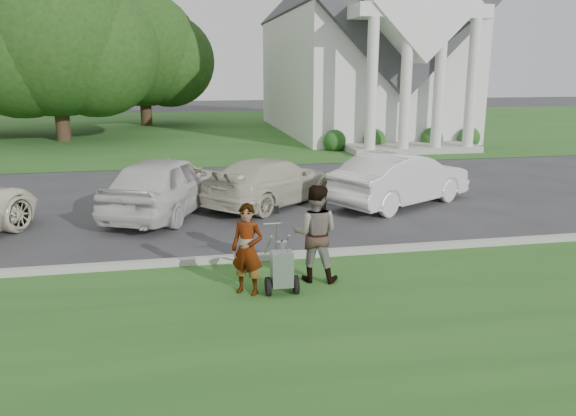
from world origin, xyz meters
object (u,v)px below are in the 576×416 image
object	(u,v)px
tree_left	(55,43)
car_d	(401,179)
person_left	(247,250)
church	(360,32)
car_c	(272,181)
striping_cart	(282,270)
tree_back	(143,55)
person_right	(315,234)
parking_meter_near	(276,228)
car_b	(165,185)

from	to	relation	value
tree_left	car_d	xyz separation A→B (m)	(12.40, -17.33, -4.35)
person_left	car_d	world-z (taller)	person_left
church	car_c	bearing A→B (deg)	-115.06
person_left	car_c	size ratio (longest dim) A/B	0.35
striping_cart	car_c	size ratio (longest dim) A/B	0.24
church	tree_back	world-z (taller)	church
tree_left	person_right	distance (m)	24.63
parking_meter_near	tree_back	bearing A→B (deg)	97.57
person_left	car_c	distance (m)	6.73
tree_left	car_c	distance (m)	19.25
church	person_left	size ratio (longest dim) A/B	14.99
tree_back	tree_left	bearing A→B (deg)	-116.57
parking_meter_near	car_b	size ratio (longest dim) A/B	0.27
car_d	car_b	bearing A→B (deg)	58.99
church	tree_back	bearing A→B (deg)	152.15
parking_meter_near	person_left	bearing A→B (deg)	-119.28
person_left	car_b	distance (m)	6.14
car_c	person_left	bearing A→B (deg)	125.52
tree_left	person_left	distance (m)	24.61
parking_meter_near	car_d	xyz separation A→B (m)	(4.44, 4.48, -0.04)
church	parking_meter_near	world-z (taller)	church
person_left	car_d	size ratio (longest dim) A/B	0.35
church	person_left	xyz separation A→B (m)	(-9.78, -24.25, -5.14)
tree_left	person_left	size ratio (longest dim) A/B	6.61
car_b	car_c	xyz separation A→B (m)	(3.00, 0.60, -0.14)
striping_cart	car_b	xyz separation A→B (m)	(-2.07, 6.09, 0.36)
church	striping_cart	size ratio (longest dim) A/B	21.44
person_right	car_c	size ratio (longest dim) A/B	0.39
person_right	car_d	xyz separation A→B (m)	(3.87, 5.39, -0.14)
parking_meter_near	car_b	bearing A→B (deg)	115.57
person_left	parking_meter_near	xyz separation A→B (m)	(0.74, 1.31, -0.00)
tree_left	parking_meter_near	size ratio (longest dim) A/B	8.36
person_left	person_right	size ratio (longest dim) A/B	0.89
church	striping_cart	distance (m)	26.64
tree_left	car_b	distance (m)	18.60
car_d	church	bearing A→B (deg)	-43.58
church	tree_left	world-z (taller)	church
person_right	parking_meter_near	world-z (taller)	person_right
church	parking_meter_near	size ratio (longest dim) A/B	18.95
striping_cart	person_right	bearing A→B (deg)	36.74
person_left	car_b	world-z (taller)	car_b
car_c	tree_back	bearing A→B (deg)	-30.57
person_right	car_d	size ratio (longest dim) A/B	0.39
tree_back	striping_cart	xyz separation A→B (m)	(3.81, -31.26, -4.28)
car_d	tree_left	bearing A→B (deg)	6.02
tree_back	person_left	distance (m)	31.53
church	car_c	xyz separation A→B (m)	(-8.27, -17.69, -5.26)
parking_meter_near	car_d	distance (m)	6.30
parking_meter_near	car_c	world-z (taller)	car_c
parking_meter_near	church	bearing A→B (deg)	68.47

